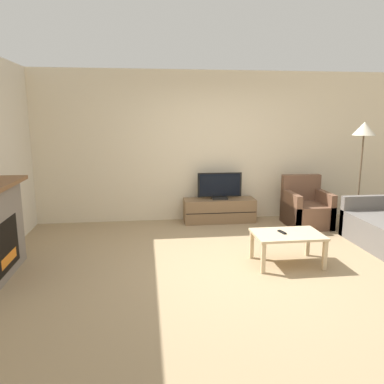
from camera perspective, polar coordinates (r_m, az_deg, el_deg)
ground_plane at (r=4.96m, az=6.80°, el=-11.08°), size 24.00×24.00×0.00m
wall_back at (r=6.90m, az=2.39°, el=6.91°), size 12.00×0.06×2.70m
tv_stand at (r=6.85m, az=4.18°, el=-2.80°), size 1.29×0.42×0.43m
tv at (r=6.75m, az=4.23°, el=0.78°), size 0.80×0.18×0.48m
armchair at (r=6.91m, az=16.96°, el=-2.55°), size 0.70×0.76×0.86m
coffee_table at (r=5.02m, az=14.33°, el=-6.73°), size 0.87×0.58×0.42m
remote at (r=5.00m, az=13.55°, el=-5.95°), size 0.07×0.16×0.02m
floor_lamp at (r=6.83m, az=24.71°, el=7.91°), size 0.37×0.37×1.81m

